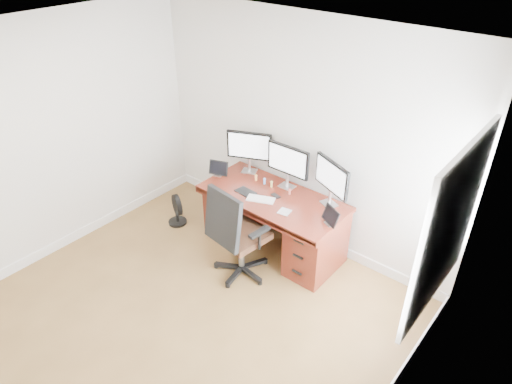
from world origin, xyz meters
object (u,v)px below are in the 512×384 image
Objects in this scene: floor_fan at (176,210)px; keyboard at (261,199)px; desk at (274,220)px; office_chair at (238,247)px; monitor_center at (288,162)px.

keyboard is at bearing 35.51° from floor_fan.
floor_fan is 1.33× the size of keyboard.
desk is at bearing 48.38° from keyboard.
floor_fan is at bearing 177.38° from office_chair.
monitor_center reaches higher than floor_fan.
monitor_center is (0.01, 0.87, 0.71)m from office_chair.
keyboard is at bearing -98.23° from monitor_center.
monitor_center is (0.00, 0.24, 0.68)m from desk.
monitor_center is at bearing 90.00° from desk.
office_chair reaches higher than keyboard.
office_chair reaches higher than floor_fan.
floor_fan is 1.68m from monitor_center.
desk is 1.36m from floor_fan.
keyboard reaches higher than desk.
monitor_center is at bearing 96.32° from office_chair.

